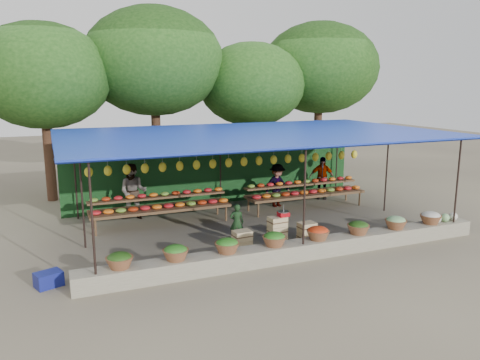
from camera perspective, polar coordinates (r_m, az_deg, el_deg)
name	(u,v)px	position (r m, az deg, el deg)	size (l,w,h in m)	color
ground	(254,227)	(14.02, 1.71, -5.72)	(60.00, 60.00, 0.00)	brown
stone_curb	(300,250)	(11.63, 7.30, -8.45)	(10.60, 0.55, 0.40)	#6B6656
stall_canopy	(254,137)	(13.53, 1.67, 5.25)	(10.80, 6.60, 2.82)	black
produce_baskets	(297,236)	(11.47, 6.91, -6.82)	(8.98, 0.58, 0.34)	brown
netting_backdrop	(218,168)	(16.57, -2.70, 1.42)	(10.60, 0.06, 2.50)	#1A491E
tree_row	(204,71)	(19.27, -4.38, 13.13)	(16.51, 5.50, 7.12)	#321D12
fruit_table_left	(161,205)	(14.34, -9.65, -2.97)	(4.21, 0.95, 0.93)	#4A2E1D
fruit_table_right	(305,191)	(16.14, 7.92, -1.29)	(4.21, 0.95, 0.93)	#4A2E1D
crate_counter	(276,234)	(12.42, 4.44, -6.55)	(2.37, 0.37, 0.77)	tan
weighing_scale	(283,213)	(12.35, 5.32, -4.08)	(0.29, 0.29, 0.31)	#B40E16
vendor_seated	(237,222)	(12.66, -0.40, -5.19)	(0.38, 0.25, 1.03)	#193719
customer_left	(133,192)	(14.97, -12.87, -1.40)	(0.86, 0.67, 1.76)	slate
customer_mid	(277,185)	(16.20, 4.55, -0.65)	(0.97, 0.56, 1.50)	slate
customer_right	(322,178)	(17.51, 9.93, 0.26)	(0.92, 0.38, 1.57)	slate
blue_crate_front	(117,273)	(10.67, -14.77, -10.88)	(0.53, 0.38, 0.32)	navy
blue_crate_back	(49,279)	(10.79, -22.30, -11.13)	(0.53, 0.38, 0.32)	navy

